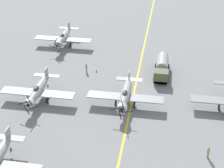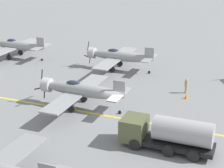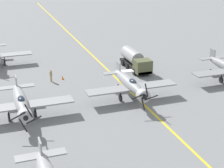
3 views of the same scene
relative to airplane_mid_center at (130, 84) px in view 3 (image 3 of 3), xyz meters
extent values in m
plane|color=slate|center=(-0.95, -4.29, -2.01)|extent=(400.00, 400.00, 0.00)
cube|color=yellow|center=(-0.95, -4.29, -2.01)|extent=(0.30, 160.00, 0.01)
ellipsoid|color=gray|center=(0.00, -0.41, 0.04)|extent=(1.50, 9.50, 1.42)
cylinder|color=#B7B7BC|center=(0.00, 4.04, 0.04)|extent=(1.58, 0.90, 1.58)
ellipsoid|color=#232D3D|center=(0.00, 0.73, 0.60)|extent=(0.80, 1.70, 0.76)
cube|color=gray|center=(0.00, 0.35, -0.30)|extent=(12.00, 2.10, 0.16)
cube|color=gray|center=(0.00, -4.50, 0.19)|extent=(4.40, 1.10, 0.12)
cube|color=gray|center=(0.00, -4.50, 0.84)|extent=(0.14, 1.30, 1.60)
sphere|color=black|center=(0.00, 4.54, 0.04)|extent=(0.56, 0.56, 0.56)
cube|color=black|center=(-0.85, 4.54, -0.15)|extent=(1.74, 0.06, 0.52)
cube|color=black|center=(0.19, 4.54, -0.82)|extent=(0.52, 0.06, 1.74)
cube|color=black|center=(0.85, 4.54, 0.23)|extent=(1.74, 0.06, 0.52)
cube|color=black|center=(-0.19, 4.54, 0.89)|extent=(0.52, 0.06, 1.74)
cylinder|color=black|center=(-1.50, 0.35, -0.93)|extent=(0.14, 0.14, 1.26)
cylinder|color=black|center=(-1.50, 0.35, -1.56)|extent=(0.22, 0.90, 0.90)
cylinder|color=black|center=(1.50, 0.35, -0.93)|extent=(0.14, 0.14, 1.26)
cylinder|color=black|center=(1.50, 0.35, -1.56)|extent=(0.22, 0.90, 0.90)
cylinder|color=black|center=(0.00, -4.56, -1.83)|extent=(0.12, 0.36, 0.36)
ellipsoid|color=gray|center=(14.03, 0.60, 0.04)|extent=(1.50, 9.50, 1.42)
cylinder|color=#B7B7BC|center=(14.03, 5.05, 0.04)|extent=(1.57, 0.90, 1.58)
ellipsoid|color=#232D3D|center=(14.03, 1.74, 0.60)|extent=(0.80, 1.70, 0.76)
cube|color=gray|center=(14.03, 1.36, -0.30)|extent=(12.00, 2.10, 0.16)
cube|color=gray|center=(14.03, -3.49, 0.19)|extent=(4.40, 1.10, 0.12)
cube|color=gray|center=(14.03, -3.49, 0.84)|extent=(0.14, 1.30, 1.60)
sphere|color=black|center=(14.03, 5.55, 0.04)|extent=(0.56, 0.56, 0.56)
cube|color=black|center=(14.37, 5.55, -0.77)|extent=(0.80, 0.06, 1.67)
cube|color=black|center=(14.84, 5.55, 0.37)|extent=(1.67, 0.06, 0.80)
cube|color=black|center=(13.69, 5.55, 0.85)|extent=(0.80, 0.06, 1.67)
cube|color=black|center=(13.22, 5.55, -0.30)|extent=(1.67, 0.06, 0.80)
cylinder|color=black|center=(12.53, 1.36, -0.93)|extent=(0.14, 0.14, 1.26)
cylinder|color=black|center=(12.53, 1.36, -1.56)|extent=(0.22, 0.90, 0.90)
cylinder|color=black|center=(15.53, 1.36, -0.93)|extent=(0.14, 0.14, 1.26)
cylinder|color=black|center=(15.53, 1.36, -1.56)|extent=(0.22, 0.90, 0.90)
cylinder|color=black|center=(14.03, -3.55, -1.83)|extent=(0.12, 0.36, 0.36)
cube|color=black|center=(15.05, -15.83, 0.35)|extent=(1.69, 0.06, 0.75)
cylinder|color=black|center=(14.37, -20.02, -0.93)|extent=(0.14, 0.14, 1.26)
cylinder|color=black|center=(14.37, -20.02, -1.56)|extent=(0.22, 0.90, 0.90)
cube|color=gray|center=(13.76, 13.50, 0.19)|extent=(4.40, 1.10, 0.12)
cube|color=gray|center=(13.76, 13.50, 0.84)|extent=(0.14, 1.30, 1.60)
cube|color=gray|center=(-16.15, -5.89, 0.19)|extent=(4.40, 1.10, 0.12)
cube|color=gray|center=(-16.15, -5.89, 0.84)|extent=(0.14, 1.30, 1.60)
cylinder|color=black|center=(-14.65, -1.04, -0.93)|extent=(0.14, 0.14, 1.26)
cylinder|color=black|center=(-14.65, -1.04, -1.56)|extent=(0.22, 0.90, 0.90)
cylinder|color=black|center=(-16.15, -5.95, -1.83)|extent=(0.12, 0.36, 0.36)
cube|color=black|center=(-5.22, -10.88, -1.39)|extent=(2.25, 8.00, 0.40)
cube|color=#515638|center=(-5.22, -7.92, -0.59)|extent=(2.50, 2.08, 2.00)
cylinder|color=#9E9EA3|center=(-5.22, -12.20, -0.09)|extent=(2.10, 4.96, 2.10)
cylinder|color=black|center=(-6.41, -8.40, -1.51)|extent=(0.30, 1.00, 1.00)
cylinder|color=black|center=(-4.03, -8.40, -1.51)|extent=(0.30, 1.00, 1.00)
cylinder|color=black|center=(-6.41, -11.28, -1.51)|extent=(0.30, 1.00, 1.00)
cylinder|color=black|center=(-4.03, -11.28, -1.51)|extent=(0.30, 1.00, 1.00)
cylinder|color=black|center=(-6.41, -13.36, -1.51)|extent=(0.30, 1.00, 1.00)
cylinder|color=black|center=(-4.03, -13.36, -1.51)|extent=(0.30, 1.00, 1.00)
cylinder|color=tan|center=(8.56, -9.73, -1.58)|extent=(0.27, 0.27, 0.86)
cylinder|color=tan|center=(8.56, -9.73, -0.79)|extent=(0.39, 0.39, 0.72)
sphere|color=tan|center=(8.56, -9.73, -0.32)|extent=(0.23, 0.23, 0.23)
cone|color=orange|center=(6.78, -10.11, -1.74)|extent=(0.36, 0.36, 0.55)
camera|label=1|loc=(-6.04, 49.66, 31.23)|focal=60.00mm
camera|label=2|loc=(-33.25, -17.16, 14.24)|focal=60.00mm
camera|label=3|loc=(17.19, 41.68, 17.43)|focal=60.00mm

